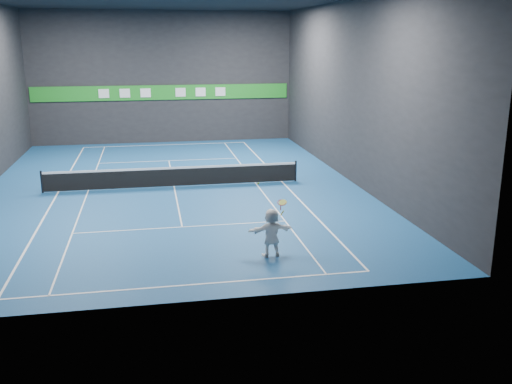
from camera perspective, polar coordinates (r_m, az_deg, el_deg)
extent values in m
plane|color=navy|center=(28.50, -8.19, 0.52)|extent=(26.00, 26.00, 0.00)
cube|color=black|center=(40.69, -9.34, 11.20)|extent=(18.00, 0.10, 9.00)
cube|color=black|center=(14.85, -6.39, 5.06)|extent=(18.00, 0.10, 9.00)
cube|color=black|center=(29.49, 9.47, 9.84)|extent=(0.10, 26.00, 9.00)
cube|color=white|center=(17.24, -6.25, -9.19)|extent=(10.98, 0.08, 0.01)
cube|color=white|center=(40.12, -9.02, 4.69)|extent=(10.98, 0.08, 0.01)
cube|color=white|center=(28.82, -19.15, 0.00)|extent=(0.08, 23.78, 0.01)
cube|color=white|center=(29.23, 2.62, 1.03)|extent=(0.08, 23.78, 0.01)
cube|color=white|center=(28.64, -16.43, 0.13)|extent=(0.06, 23.78, 0.01)
cube|color=white|center=(28.95, -0.04, 0.91)|extent=(0.06, 23.78, 0.01)
cube|color=white|center=(22.36, -7.39, -3.49)|extent=(8.23, 0.06, 0.01)
cube|color=white|center=(34.73, -8.71, 3.11)|extent=(8.23, 0.06, 0.01)
cube|color=white|center=(28.50, -8.19, 0.53)|extent=(0.06, 12.80, 0.01)
imported|color=white|center=(19.03, 1.55, -4.07)|extent=(1.57, 0.62, 1.65)
sphere|color=#B6E526|center=(18.68, 0.23, 0.87)|extent=(0.07, 0.07, 0.07)
cylinder|color=black|center=(28.81, -20.64, 0.96)|extent=(0.10, 0.10, 1.07)
cylinder|color=black|center=(29.27, 3.98, 2.10)|extent=(0.10, 0.10, 1.07)
cube|color=black|center=(28.39, -8.23, 1.44)|extent=(12.40, 0.03, 0.86)
cube|color=white|center=(28.28, -8.26, 2.39)|extent=(12.40, 0.04, 0.10)
cube|color=#1E8B23|center=(40.70, -9.27, 9.79)|extent=(17.64, 0.06, 1.00)
cube|color=white|center=(40.73, -14.98, 9.49)|extent=(0.70, 0.04, 0.60)
cube|color=white|center=(40.66, -12.98, 9.60)|extent=(0.70, 0.04, 0.60)
cube|color=white|center=(40.63, -10.99, 9.71)|extent=(0.70, 0.04, 0.60)
cube|color=white|center=(40.69, -7.56, 9.86)|extent=(0.70, 0.04, 0.60)
cube|color=white|center=(40.80, -5.57, 9.93)|extent=(0.70, 0.04, 0.60)
cube|color=white|center=(40.95, -3.59, 9.99)|extent=(0.70, 0.04, 0.60)
torus|color=red|center=(18.85, 2.61, -1.06)|extent=(0.42, 0.39, 0.21)
cylinder|color=#C6D34A|center=(18.85, 2.71, -1.04)|extent=(0.33, 0.28, 0.20)
cylinder|color=#B61317|center=(18.89, 2.49, -1.59)|extent=(0.06, 0.11, 0.18)
cylinder|color=yellow|center=(18.93, 2.63, -2.11)|extent=(0.11, 0.20, 0.23)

